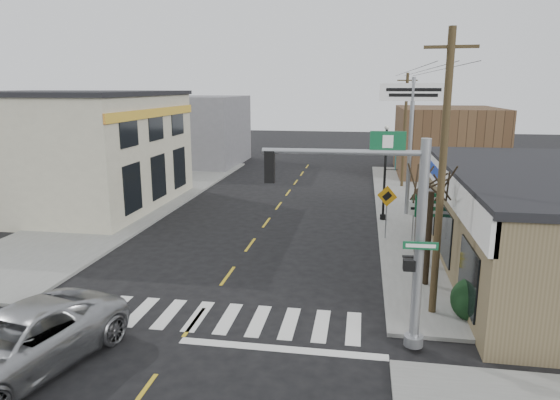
% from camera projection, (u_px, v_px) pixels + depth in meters
% --- Properties ---
extents(ground, '(140.00, 140.00, 0.00)m').
position_uv_depth(ground, '(194.00, 322.00, 15.81)').
color(ground, black).
rests_on(ground, ground).
extents(sidewalk_right, '(6.00, 38.00, 0.13)m').
position_uv_depth(sidewalk_right, '(434.00, 224.00, 26.86)').
color(sidewalk_right, slate).
rests_on(sidewalk_right, ground).
extents(sidewalk_left, '(6.00, 38.00, 0.13)m').
position_uv_depth(sidewalk_left, '(122.00, 211.00, 29.75)').
color(sidewalk_left, slate).
rests_on(sidewalk_left, ground).
extents(center_line, '(0.12, 56.00, 0.01)m').
position_uv_depth(center_line, '(250.00, 245.00, 23.51)').
color(center_line, gold).
rests_on(center_line, ground).
extents(crosswalk, '(11.00, 2.20, 0.01)m').
position_uv_depth(crosswalk, '(198.00, 316.00, 16.20)').
color(crosswalk, silver).
rests_on(crosswalk, ground).
extents(left_building, '(12.00, 12.00, 6.80)m').
position_uv_depth(left_building, '(65.00, 151.00, 30.61)').
color(left_building, '#B6B298').
rests_on(left_building, ground).
extents(bldg_distant_right, '(8.00, 10.00, 5.60)m').
position_uv_depth(bldg_distant_right, '(446.00, 141.00, 42.12)').
color(bldg_distant_right, '#523A25').
rests_on(bldg_distant_right, ground).
extents(bldg_distant_left, '(9.00, 10.00, 6.40)m').
position_uv_depth(bldg_distant_left, '(193.00, 130.00, 47.64)').
color(bldg_distant_left, slate).
rests_on(bldg_distant_left, ground).
extents(suv, '(4.13, 6.45, 1.66)m').
position_uv_depth(suv, '(18.00, 343.00, 12.84)').
color(suv, '#9FA1A4').
rests_on(suv, ground).
extents(traffic_signal_pole, '(4.76, 0.38, 6.03)m').
position_uv_depth(traffic_signal_pole, '(394.00, 222.00, 13.45)').
color(traffic_signal_pole, gray).
rests_on(traffic_signal_pole, sidewalk_right).
extents(guide_sign, '(1.65, 0.14, 2.89)m').
position_uv_depth(guide_sign, '(434.00, 212.00, 21.57)').
color(guide_sign, '#41341E').
rests_on(guide_sign, sidewalk_right).
extents(fire_hydrant, '(0.21, 0.21, 0.65)m').
position_uv_depth(fire_hydrant, '(425.00, 257.00, 20.40)').
color(fire_hydrant, yellow).
rests_on(fire_hydrant, sidewalk_right).
extents(ped_crossing_sign, '(1.01, 0.07, 2.59)m').
position_uv_depth(ped_crossing_sign, '(387.00, 202.00, 23.70)').
color(ped_crossing_sign, gray).
rests_on(ped_crossing_sign, sidewalk_right).
extents(lamp_post, '(0.67, 0.53, 5.18)m').
position_uv_depth(lamp_post, '(386.00, 165.00, 26.83)').
color(lamp_post, black).
rests_on(lamp_post, sidewalk_right).
extents(dance_center_sign, '(3.61, 0.23, 7.68)m').
position_uv_depth(dance_center_sign, '(412.00, 114.00, 27.53)').
color(dance_center_sign, gray).
rests_on(dance_center_sign, sidewalk_right).
extents(bare_tree, '(2.62, 2.62, 5.24)m').
position_uv_depth(bare_tree, '(433.00, 174.00, 17.62)').
color(bare_tree, black).
rests_on(bare_tree, sidewalk_right).
extents(shrub_front, '(1.43, 1.43, 1.08)m').
position_uv_depth(shrub_front, '(474.00, 300.00, 15.83)').
color(shrub_front, '#1A381A').
rests_on(shrub_front, sidewalk_right).
extents(shrub_back, '(1.03, 1.03, 0.77)m').
position_uv_depth(shrub_back, '(496.00, 263.00, 19.58)').
color(shrub_back, black).
rests_on(shrub_back, sidewalk_right).
extents(utility_pole_near, '(1.54, 0.23, 8.86)m').
position_uv_depth(utility_pole_near, '(442.00, 174.00, 15.26)').
color(utility_pole_near, '#3F3120').
rests_on(utility_pole_near, sidewalk_right).
extents(utility_pole_far, '(1.41, 0.21, 8.12)m').
position_uv_depth(utility_pole_far, '(405.00, 129.00, 35.84)').
color(utility_pole_far, '#45261E').
rests_on(utility_pole_far, sidewalk_right).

